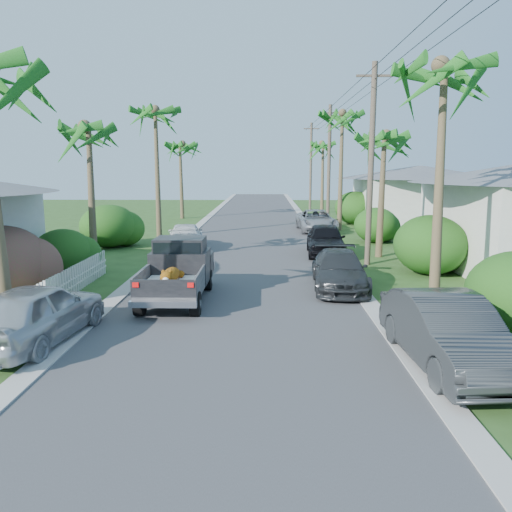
{
  "coord_description": "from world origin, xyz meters",
  "views": [
    {
      "loc": [
        0.83,
        -9.87,
        4.45
      ],
      "look_at": [
        0.52,
        7.3,
        1.4
      ],
      "focal_mm": 35.0,
      "sensor_mm": 36.0,
      "label": 1
    }
  ],
  "objects_px": {
    "palm_r_b": "(384,136)",
    "parked_car_rm": "(339,271)",
    "palm_l_d": "(180,144)",
    "utility_pole_d": "(311,166)",
    "palm_r_a": "(447,67)",
    "palm_l_c": "(155,111)",
    "house_right_far": "(419,197)",
    "parked_car_rn": "(447,332)",
    "parked_car_rd": "(316,221)",
    "palm_r_d": "(323,144)",
    "parked_car_rf": "(326,240)",
    "palm_l_b": "(87,127)",
    "palm_r_c": "(343,114)",
    "utility_pole_c": "(329,166)",
    "parked_car_lf": "(186,236)",
    "pickup_truck": "(179,269)",
    "parked_car_ln": "(36,313)",
    "utility_pole_b": "(371,164)"
  },
  "relations": [
    {
      "from": "parked_car_rn",
      "to": "parked_car_rm",
      "type": "height_order",
      "value": "parked_car_rn"
    },
    {
      "from": "house_right_far",
      "to": "palm_r_d",
      "type": "bearing_deg",
      "value": 123.02
    },
    {
      "from": "parked_car_rd",
      "to": "palm_r_a",
      "type": "bearing_deg",
      "value": -86.63
    },
    {
      "from": "pickup_truck",
      "to": "parked_car_lf",
      "type": "xyz_separation_m",
      "value": [
        -1.49,
        10.7,
        -0.33
      ]
    },
    {
      "from": "house_right_far",
      "to": "utility_pole_b",
      "type": "relative_size",
      "value": 1.0
    },
    {
      "from": "parked_car_rm",
      "to": "palm_r_d",
      "type": "relative_size",
      "value": 0.59
    },
    {
      "from": "parked_car_rm",
      "to": "palm_r_a",
      "type": "height_order",
      "value": "palm_r_a"
    },
    {
      "from": "parked_car_rf",
      "to": "palm_r_c",
      "type": "distance_m",
      "value": 12.96
    },
    {
      "from": "parked_car_rn",
      "to": "house_right_far",
      "type": "distance_m",
      "value": 30.2
    },
    {
      "from": "palm_r_c",
      "to": "utility_pole_b",
      "type": "bearing_deg",
      "value": -92.64
    },
    {
      "from": "parked_car_rn",
      "to": "utility_pole_b",
      "type": "height_order",
      "value": "utility_pole_b"
    },
    {
      "from": "palm_l_d",
      "to": "utility_pole_c",
      "type": "bearing_deg",
      "value": -26.38
    },
    {
      "from": "palm_l_b",
      "to": "utility_pole_c",
      "type": "relative_size",
      "value": 0.82
    },
    {
      "from": "parked_car_rd",
      "to": "parked_car_ln",
      "type": "height_order",
      "value": "parked_car_ln"
    },
    {
      "from": "parked_car_rf",
      "to": "palm_l_b",
      "type": "distance_m",
      "value": 12.52
    },
    {
      "from": "palm_l_b",
      "to": "utility_pole_d",
      "type": "xyz_separation_m",
      "value": [
        12.4,
        31.0,
        -1.55
      ]
    },
    {
      "from": "palm_l_b",
      "to": "palm_r_d",
      "type": "height_order",
      "value": "palm_r_d"
    },
    {
      "from": "palm_r_b",
      "to": "parked_car_rm",
      "type": "bearing_deg",
      "value": -114.08
    },
    {
      "from": "parked_car_rd",
      "to": "parked_car_lf",
      "type": "bearing_deg",
      "value": -138.89
    },
    {
      "from": "utility_pole_b",
      "to": "parked_car_ln",
      "type": "bearing_deg",
      "value": -134.68
    },
    {
      "from": "parked_car_rm",
      "to": "palm_r_c",
      "type": "height_order",
      "value": "palm_r_c"
    },
    {
      "from": "parked_car_rm",
      "to": "palm_r_a",
      "type": "relative_size",
      "value": 0.54
    },
    {
      "from": "parked_car_lf",
      "to": "parked_car_rf",
      "type": "bearing_deg",
      "value": 156.82
    },
    {
      "from": "palm_r_d",
      "to": "utility_pole_b",
      "type": "relative_size",
      "value": 0.89
    },
    {
      "from": "parked_car_rn",
      "to": "parked_car_rm",
      "type": "relative_size",
      "value": 1.03
    },
    {
      "from": "palm_l_c",
      "to": "parked_car_rd",
      "type": "bearing_deg",
      "value": 16.98
    },
    {
      "from": "parked_car_rd",
      "to": "parked_car_rm",
      "type": "bearing_deg",
      "value": -95.02
    },
    {
      "from": "palm_l_b",
      "to": "palm_r_b",
      "type": "distance_m",
      "value": 13.73
    },
    {
      "from": "palm_l_d",
      "to": "utility_pole_d",
      "type": "xyz_separation_m",
      "value": [
        12.1,
        9.0,
        -1.84
      ]
    },
    {
      "from": "palm_l_c",
      "to": "house_right_far",
      "type": "bearing_deg",
      "value": 22.83
    },
    {
      "from": "palm_l_b",
      "to": "palm_r_c",
      "type": "relative_size",
      "value": 0.79
    },
    {
      "from": "palm_l_b",
      "to": "palm_l_c",
      "type": "relative_size",
      "value": 0.8
    },
    {
      "from": "palm_r_c",
      "to": "utility_pole_c",
      "type": "xyz_separation_m",
      "value": [
        -0.6,
        2.0,
        -3.51
      ]
    },
    {
      "from": "palm_r_d",
      "to": "utility_pole_d",
      "type": "bearing_deg",
      "value": 106.7
    },
    {
      "from": "parked_car_rm",
      "to": "palm_l_d",
      "type": "height_order",
      "value": "palm_l_d"
    },
    {
      "from": "parked_car_rf",
      "to": "palm_l_d",
      "type": "xyz_separation_m",
      "value": [
        -10.46,
        18.47,
        5.65
      ]
    },
    {
      "from": "pickup_truck",
      "to": "parked_car_ln",
      "type": "bearing_deg",
      "value": -121.88
    },
    {
      "from": "palm_r_d",
      "to": "utility_pole_d",
      "type": "height_order",
      "value": "utility_pole_d"
    },
    {
      "from": "parked_car_lf",
      "to": "palm_r_a",
      "type": "xyz_separation_m",
      "value": [
        9.9,
        -11.62,
        6.74
      ]
    },
    {
      "from": "palm_r_c",
      "to": "utility_pole_d",
      "type": "height_order",
      "value": "palm_r_c"
    },
    {
      "from": "utility_pole_b",
      "to": "utility_pole_d",
      "type": "relative_size",
      "value": 1.0
    },
    {
      "from": "utility_pole_b",
      "to": "parked_car_rn",
      "type": "bearing_deg",
      "value": -93.14
    },
    {
      "from": "palm_r_a",
      "to": "utility_pole_b",
      "type": "distance_m",
      "value": 7.58
    },
    {
      "from": "parked_car_rm",
      "to": "palm_r_b",
      "type": "relative_size",
      "value": 0.66
    },
    {
      "from": "parked_car_ln",
      "to": "utility_pole_c",
      "type": "distance_m",
      "value": 28.08
    },
    {
      "from": "parked_car_lf",
      "to": "palm_r_c",
      "type": "distance_m",
      "value": 14.88
    },
    {
      "from": "palm_r_b",
      "to": "house_right_far",
      "type": "bearing_deg",
      "value": 66.89
    },
    {
      "from": "parked_car_ln",
      "to": "utility_pole_d",
      "type": "height_order",
      "value": "utility_pole_d"
    },
    {
      "from": "parked_car_rm",
      "to": "parked_car_rf",
      "type": "bearing_deg",
      "value": 90.57
    },
    {
      "from": "utility_pole_b",
      "to": "palm_l_b",
      "type": "bearing_deg",
      "value": -175.39
    }
  ]
}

